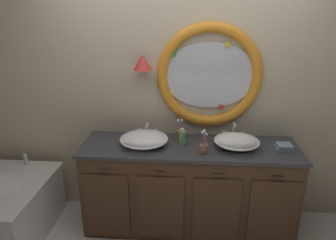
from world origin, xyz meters
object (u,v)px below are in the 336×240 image
(toothbrush_holder_right, at_px, (203,148))
(sink_basin_right, at_px, (237,141))
(folded_hand_towel, at_px, (284,147))
(toothbrush_holder_left, at_px, (179,134))
(sink_basin_left, at_px, (144,139))
(soap_dispenser, at_px, (182,137))

(toothbrush_holder_right, bearing_deg, sink_basin_right, 24.05)
(folded_hand_towel, bearing_deg, sink_basin_right, -179.05)
(folded_hand_towel, bearing_deg, toothbrush_holder_left, 170.07)
(sink_basin_left, height_order, toothbrush_holder_right, toothbrush_holder_right)
(sink_basin_left, height_order, folded_hand_towel, sink_basin_left)
(toothbrush_holder_left, relative_size, soap_dispenser, 1.21)
(sink_basin_right, bearing_deg, toothbrush_holder_left, 161.76)
(sink_basin_right, height_order, toothbrush_holder_left, toothbrush_holder_left)
(sink_basin_left, distance_m, sink_basin_right, 0.84)
(sink_basin_right, height_order, folded_hand_towel, sink_basin_right)
(toothbrush_holder_left, bearing_deg, sink_basin_left, -151.42)
(soap_dispenser, relative_size, folded_hand_towel, 1.22)
(toothbrush_holder_right, xyz_separation_m, folded_hand_towel, (0.72, 0.14, -0.03))
(sink_basin_left, bearing_deg, folded_hand_towel, 0.32)
(sink_basin_left, bearing_deg, toothbrush_holder_left, 28.58)
(sink_basin_right, height_order, toothbrush_holder_right, toothbrush_holder_right)
(soap_dispenser, bearing_deg, sink_basin_right, -4.09)
(sink_basin_right, height_order, soap_dispenser, soap_dispenser)
(toothbrush_holder_right, bearing_deg, toothbrush_holder_left, 125.99)
(sink_basin_right, relative_size, toothbrush_holder_right, 1.83)
(soap_dispenser, bearing_deg, toothbrush_holder_right, -41.69)
(sink_basin_left, bearing_deg, toothbrush_holder_right, -13.97)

